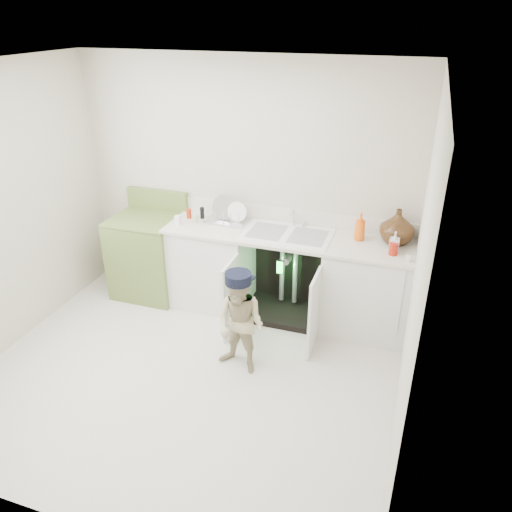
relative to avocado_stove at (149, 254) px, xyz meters
The scene contains 5 objects.
ground 1.61m from the avocado_stove, 50.07° to the right, with size 3.50×3.50×0.00m, color beige.
room_shell 1.73m from the avocado_stove, 50.07° to the right, with size 6.00×5.50×1.26m.
counter_run 1.57m from the avocado_stove, ahead, with size 2.44×1.02×1.23m.
avocado_stove is the anchor object (origin of this frame).
repair_worker 1.70m from the avocado_stove, 33.99° to the right, with size 0.51×0.85×0.94m.
Camera 1 is at (1.66, -3.05, 2.86)m, focal length 35.00 mm.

